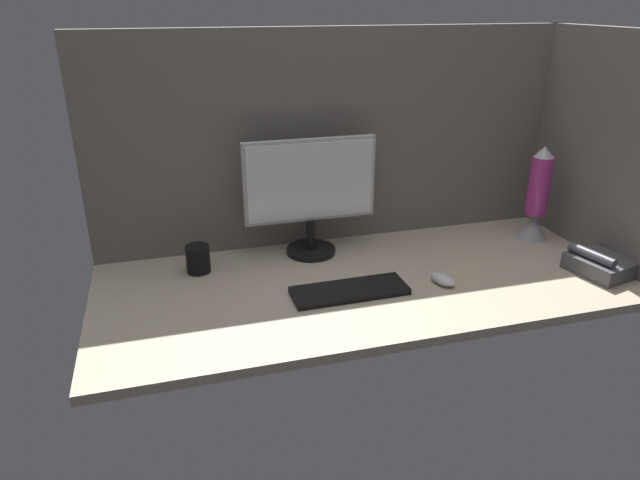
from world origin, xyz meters
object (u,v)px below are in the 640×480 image
at_px(lava_lamp, 537,201).
at_px(desk_phone, 600,264).
at_px(keyboard, 350,291).
at_px(mouse, 443,279).
at_px(mug_black_travel, 198,259).
at_px(monitor, 310,191).

distance_m(lava_lamp, desk_phone, 0.35).
distance_m(keyboard, mouse, 0.32).
height_order(mug_black_travel, desk_phone, mug_black_travel).
relative_size(keyboard, mug_black_travel, 3.86).
bearing_deg(keyboard, mouse, -4.18).
height_order(keyboard, mouse, mouse).
height_order(monitor, mug_black_travel, monitor).
bearing_deg(mouse, keyboard, 159.95).
distance_m(mug_black_travel, desk_phone, 1.37).
xyz_separation_m(mouse, lava_lamp, (0.52, 0.26, 0.14)).
bearing_deg(monitor, keyboard, -84.02).
distance_m(keyboard, mug_black_travel, 0.53).
relative_size(keyboard, desk_phone, 1.66).
bearing_deg(desk_phone, keyboard, 174.02).
height_order(keyboard, mug_black_travel, mug_black_travel).
bearing_deg(mug_black_travel, mouse, -22.06).
bearing_deg(monitor, lava_lamp, -6.89).
bearing_deg(monitor, desk_phone, -25.70).
relative_size(mug_black_travel, desk_phone, 0.43).
relative_size(monitor, mug_black_travel, 4.96).
bearing_deg(lava_lamp, monitor, 173.11).
bearing_deg(mug_black_travel, keyboard, -33.01).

